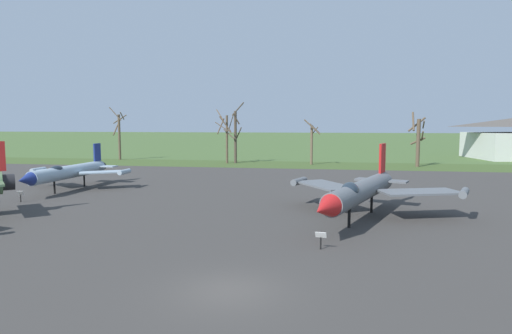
# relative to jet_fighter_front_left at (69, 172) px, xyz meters

# --- Properties ---
(ground_plane) EXTENTS (600.00, 600.00, 0.00)m
(ground_plane) POSITION_rel_jet_fighter_front_left_xyz_m (21.55, -22.82, -1.88)
(ground_plane) COLOR #425B2D
(asphalt_apron) EXTENTS (103.81, 58.90, 0.05)m
(asphalt_apron) POSITION_rel_jet_fighter_front_left_xyz_m (21.55, -5.15, -1.85)
(asphalt_apron) COLOR #383533
(asphalt_apron) RESTS_ON ground
(grass_verge_strip) EXTENTS (163.81, 12.00, 0.06)m
(grass_verge_strip) POSITION_rel_jet_fighter_front_left_xyz_m (21.55, 30.30, -1.85)
(grass_verge_strip) COLOR #3A5024
(grass_verge_strip) RESTS_ON ground
(jet_fighter_front_left) EXTENTS (10.26, 13.32, 4.42)m
(jet_fighter_front_left) POSITION_rel_jet_fighter_front_left_xyz_m (0.00, 0.00, 0.00)
(jet_fighter_front_left) COLOR #8EA3B2
(jet_fighter_front_left) RESTS_ON ground
(info_placard_front_left) EXTENTS (0.51, 0.35, 1.01)m
(info_placard_front_left) POSITION_rel_jet_fighter_front_left_xyz_m (-0.10, -6.75, -1.26)
(info_placard_front_left) COLOR black
(info_placard_front_left) RESTS_ON ground
(jet_fighter_rear_center) EXTENTS (12.75, 14.54, 5.03)m
(jet_fighter_rear_center) POSITION_rel_jet_fighter_front_left_xyz_m (27.44, -8.94, 0.18)
(jet_fighter_rear_center) COLOR #565B60
(jet_fighter_rear_center) RESTS_ON ground
(info_placard_rear_center) EXTENTS (0.60, 0.29, 0.98)m
(info_placard_rear_center) POSITION_rel_jet_fighter_front_left_xyz_m (24.97, -16.46, -1.26)
(info_placard_rear_center) COLOR black
(info_placard_rear_center) RESTS_ON ground
(bare_tree_far_left) EXTENTS (2.62, 2.85, 9.50)m
(bare_tree_far_left) POSITION_rel_jet_fighter_front_left_xyz_m (-12.47, 35.08, 2.76)
(bare_tree_far_left) COLOR brown
(bare_tree_far_left) RESTS_ON ground
(bare_tree_left_of_center) EXTENTS (3.10, 3.33, 8.92)m
(bare_tree_left_of_center) POSITION_rel_jet_fighter_front_left_xyz_m (8.30, 31.26, 2.87)
(bare_tree_left_of_center) COLOR brown
(bare_tree_left_of_center) RESTS_ON ground
(bare_tree_center) EXTENTS (3.30, 3.33, 10.12)m
(bare_tree_center) POSITION_rel_jet_fighter_front_left_xyz_m (9.78, 31.75, 2.88)
(bare_tree_center) COLOR #42382D
(bare_tree_center) RESTS_ON ground
(bare_tree_right_of_center) EXTENTS (2.60, 2.45, 7.28)m
(bare_tree_right_of_center) POSITION_rel_jet_fighter_front_left_xyz_m (22.35, 31.19, 1.87)
(bare_tree_right_of_center) COLOR brown
(bare_tree_right_of_center) RESTS_ON ground
(bare_tree_far_right) EXTENTS (2.61, 2.33, 8.36)m
(bare_tree_far_right) POSITION_rel_jet_fighter_front_left_xyz_m (38.29, 30.67, 2.37)
(bare_tree_far_right) COLOR brown
(bare_tree_far_right) RESTS_ON ground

